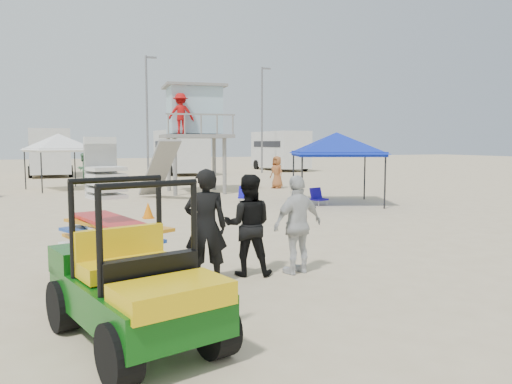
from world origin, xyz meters
name	(u,v)px	position (x,y,z in m)	size (l,w,h in m)	color
ground	(304,297)	(0.00, 0.00, 0.00)	(140.00, 140.00, 0.00)	beige
utility_cart	(132,270)	(-2.67, -0.78, 0.88)	(1.77, 2.69, 1.88)	#0B4B0E
surf_trailer	(108,236)	(-2.66, 1.56, 0.87)	(1.66, 2.45, 2.13)	black
man_left	(206,227)	(-1.15, 1.26, 0.95)	(0.69, 0.46, 1.90)	black
man_mid	(248,225)	(-0.30, 1.51, 0.89)	(0.86, 0.67, 1.78)	black
man_right	(298,225)	(0.55, 1.26, 0.88)	(1.03, 0.43, 1.75)	silver
lifeguard_tower	(192,114)	(2.94, 16.07, 3.62)	(3.36, 3.36, 4.86)	gray
canopy_blue	(336,136)	(6.67, 9.66, 2.56)	(4.01, 4.01, 3.11)	black
canopy_white_c	(58,137)	(-2.75, 19.97, 2.62)	(3.33, 3.33, 3.17)	black
cone_near	(148,210)	(-0.61, 8.82, 0.25)	(0.34, 0.34, 0.50)	orange
beach_chair_b	(317,197)	(5.86, 9.63, 0.31)	(0.66, 0.71, 0.64)	#1A0D93
beach_chair_c	(246,195)	(3.65, 11.30, 0.31)	(0.73, 0.86, 0.64)	#130FA7
rv_mid_left	(49,150)	(-3.00, 31.49, 1.80)	(2.65, 6.50, 3.25)	silver
rv_mid_right	(180,150)	(6.00, 29.99, 1.80)	(2.64, 7.00, 3.25)	silver
rv_far_right	(280,149)	(15.00, 31.49, 1.80)	(2.64, 6.60, 3.25)	silver
light_pole_left	(147,117)	(3.00, 27.00, 4.00)	(0.14, 0.14, 8.00)	slate
light_pole_right	(262,120)	(12.00, 28.50, 4.00)	(0.14, 0.14, 8.00)	slate
distant_beachgoers	(158,170)	(2.22, 20.26, 0.85)	(9.75, 7.58, 1.75)	#4A7C59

